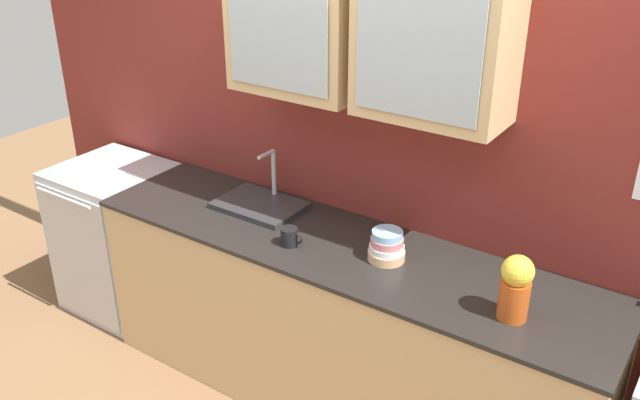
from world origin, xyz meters
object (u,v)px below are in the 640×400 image
(bowl_stack, at_px, (387,246))
(vase, at_px, (516,287))
(cup_near_sink, at_px, (290,237))
(dishwasher, at_px, (118,238))
(sink_faucet, at_px, (260,204))

(bowl_stack, relative_size, vase, 0.61)
(vase, height_order, cup_near_sink, vase)
(cup_near_sink, xyz_separation_m, dishwasher, (-1.43, 0.12, -0.51))
(sink_faucet, relative_size, vase, 1.61)
(sink_faucet, relative_size, cup_near_sink, 3.81)
(dishwasher, bearing_deg, vase, -2.13)
(bowl_stack, distance_m, vase, 0.64)
(bowl_stack, relative_size, cup_near_sink, 1.45)
(vase, xyz_separation_m, dishwasher, (-2.51, 0.09, -0.61))
(sink_faucet, height_order, dishwasher, sink_faucet)
(sink_faucet, distance_m, dishwasher, 1.18)
(sink_faucet, relative_size, dishwasher, 0.48)
(sink_faucet, xyz_separation_m, bowl_stack, (0.80, -0.09, 0.04))
(vase, distance_m, dishwasher, 2.58)
(sink_faucet, distance_m, bowl_stack, 0.81)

